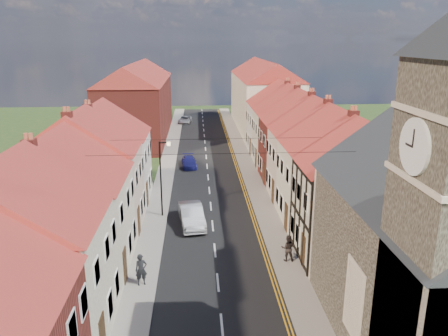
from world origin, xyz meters
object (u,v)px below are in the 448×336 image
Objects in this scene: lamppost at (162,174)px; car_mid at (192,215)px; car_far at (189,162)px; pedestrian_right at (288,248)px; pedestrian_left at (141,270)px; car_distant at (185,120)px.

lamppost is 3.94m from car_mid.
car_far is 22.79m from pedestrian_right.
lamppost reaches higher than pedestrian_left.
car_mid is 8.63m from pedestrian_right.
pedestrian_right is (7.47, -47.87, 0.39)m from car_distant.
car_far is at bearing -79.93° from car_distant.
car_distant is at bearing 87.54° from car_far.
car_mid is at bearing -80.21° from car_distant.
pedestrian_left is 9.09m from pedestrian_right.
car_mid is 41.75m from car_distant.
lamppost is at bearing -37.59° from pedestrian_right.
car_far is 2.07× the size of pedestrian_left.
car_distant is (0.83, 40.02, -2.95)m from lamppost.
pedestrian_right is at bearing -78.20° from car_far.
car_far is 0.90× the size of car_distant.
car_mid is 8.84m from pedestrian_left.
car_far is 26.04m from car_distant.
lamppost reaches higher than car_distant.
lamppost reaches higher than car_mid.
car_far is 2.24× the size of pedestrian_right.
car_far is at bearing 67.79° from pedestrian_left.
car_distant is 2.48× the size of pedestrian_right.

